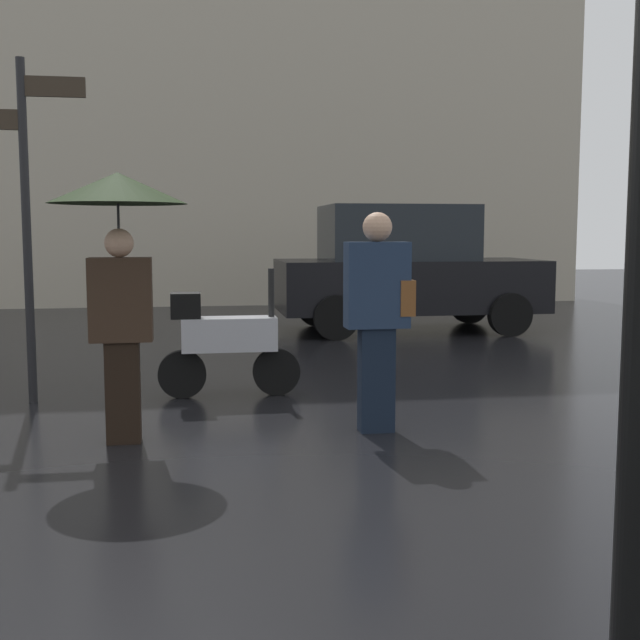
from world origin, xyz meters
name	(u,v)px	position (x,y,z in m)	size (l,w,h in m)	color
pedestrian_with_umbrella	(119,229)	(-0.92, 3.91, 1.60)	(1.01, 1.01, 2.02)	black
pedestrian_with_bag	(378,309)	(1.05, 3.95, 0.98)	(0.53, 0.24, 1.74)	black
parked_scooter	(225,340)	(-0.09, 5.50, 0.55)	(1.37, 0.32, 1.23)	black
parked_car_right	(404,268)	(2.97, 10.24, 1.01)	(4.15, 1.99, 2.00)	black
street_signpost	(26,197)	(-1.87, 5.53, 1.90)	(1.08, 0.08, 3.14)	black
building_block	(204,36)	(0.00, 16.72, 6.00)	(16.81, 3.09, 12.00)	#B2A893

